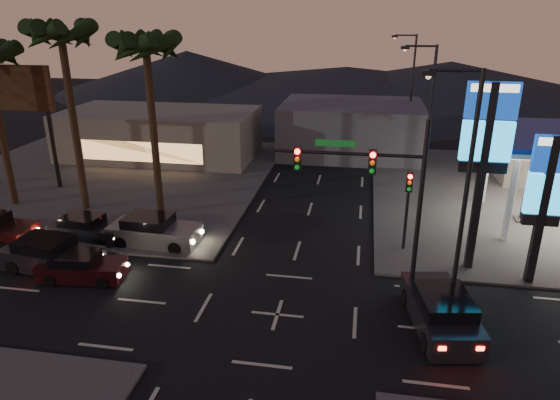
% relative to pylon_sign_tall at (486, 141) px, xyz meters
% --- Properties ---
extents(ground, '(140.00, 140.00, 0.00)m').
position_rel_pylon_sign_tall_xyz_m(ground, '(-8.50, -5.50, -6.39)').
color(ground, black).
rests_on(ground, ground).
extents(corner_lot_ne, '(24.00, 24.00, 0.12)m').
position_rel_pylon_sign_tall_xyz_m(corner_lot_ne, '(7.50, 10.50, -6.33)').
color(corner_lot_ne, '#47443F').
rests_on(corner_lot_ne, ground).
extents(corner_lot_nw, '(24.00, 24.00, 0.12)m').
position_rel_pylon_sign_tall_xyz_m(corner_lot_nw, '(-24.50, 10.50, -6.33)').
color(corner_lot_nw, '#47443F').
rests_on(corner_lot_nw, ground).
extents(pylon_sign_tall, '(2.20, 0.35, 9.00)m').
position_rel_pylon_sign_tall_xyz_m(pylon_sign_tall, '(0.00, 0.00, 0.00)').
color(pylon_sign_tall, black).
rests_on(pylon_sign_tall, ground).
extents(pylon_sign_short, '(1.60, 0.35, 7.00)m').
position_rel_pylon_sign_tall_xyz_m(pylon_sign_short, '(2.50, -1.00, -1.74)').
color(pylon_sign_short, black).
rests_on(pylon_sign_short, ground).
extents(traffic_signal_mast, '(6.10, 0.39, 8.00)m').
position_rel_pylon_sign_tall_xyz_m(traffic_signal_mast, '(-4.74, -3.51, -1.17)').
color(traffic_signal_mast, black).
rests_on(traffic_signal_mast, ground).
extents(pedestal_signal, '(0.32, 0.39, 4.30)m').
position_rel_pylon_sign_tall_xyz_m(pedestal_signal, '(-3.00, 1.48, -3.47)').
color(pedestal_signal, black).
rests_on(pedestal_signal, ground).
extents(streetlight_near, '(2.14, 0.25, 10.00)m').
position_rel_pylon_sign_tall_xyz_m(streetlight_near, '(-1.71, -4.50, -0.68)').
color(streetlight_near, black).
rests_on(streetlight_near, ground).
extents(streetlight_mid, '(2.14, 0.25, 10.00)m').
position_rel_pylon_sign_tall_xyz_m(streetlight_mid, '(-1.71, 8.50, -0.68)').
color(streetlight_mid, black).
rests_on(streetlight_mid, ground).
extents(streetlight_far, '(2.14, 0.25, 10.00)m').
position_rel_pylon_sign_tall_xyz_m(streetlight_far, '(-1.71, 22.50, -0.68)').
color(streetlight_far, black).
rests_on(streetlight_far, ground).
extents(palm_a, '(4.41, 4.41, 10.86)m').
position_rel_pylon_sign_tall_xyz_m(palm_a, '(-17.50, 4.00, 3.03)').
color(palm_a, black).
rests_on(palm_a, ground).
extents(palm_b, '(4.41, 4.41, 11.46)m').
position_rel_pylon_sign_tall_xyz_m(palm_b, '(-22.50, 4.00, 3.58)').
color(palm_b, black).
rests_on(palm_b, ground).
extents(billboard, '(6.00, 0.30, 8.50)m').
position_rel_pylon_sign_tall_xyz_m(billboard, '(-29.00, 7.50, -0.06)').
color(billboard, black).
rests_on(billboard, ground).
extents(building_far_west, '(16.00, 8.00, 4.00)m').
position_rel_pylon_sign_tall_xyz_m(building_far_west, '(-22.50, 16.50, -4.39)').
color(building_far_west, '#726B5B').
rests_on(building_far_west, ground).
extents(building_far_mid, '(12.00, 9.00, 4.40)m').
position_rel_pylon_sign_tall_xyz_m(building_far_mid, '(-6.50, 20.50, -4.19)').
color(building_far_mid, '#4C4C51').
rests_on(building_far_mid, ground).
extents(hill_left, '(40.00, 40.00, 6.00)m').
position_rel_pylon_sign_tall_xyz_m(hill_left, '(-33.50, 54.50, -3.39)').
color(hill_left, black).
rests_on(hill_left, ground).
extents(hill_right, '(50.00, 50.00, 5.00)m').
position_rel_pylon_sign_tall_xyz_m(hill_right, '(6.50, 54.50, -3.89)').
color(hill_right, black).
rests_on(hill_right, ground).
extents(hill_center, '(60.00, 60.00, 4.00)m').
position_rel_pylon_sign_tall_xyz_m(hill_center, '(-8.50, 54.50, -4.39)').
color(hill_center, black).
rests_on(hill_center, ground).
extents(car_lane_a_front, '(5.06, 2.49, 1.60)m').
position_rel_pylon_sign_tall_xyz_m(car_lane_a_front, '(-20.04, -3.46, -5.65)').
color(car_lane_a_front, black).
rests_on(car_lane_a_front, ground).
extents(car_lane_a_mid, '(4.12, 2.01, 1.30)m').
position_rel_pylon_sign_tall_xyz_m(car_lane_a_mid, '(-18.07, -4.11, -5.79)').
color(car_lane_a_mid, black).
rests_on(car_lane_a_mid, ground).
extents(car_lane_b_front, '(5.02, 2.28, 1.61)m').
position_rel_pylon_sign_tall_xyz_m(car_lane_b_front, '(-16.23, 0.02, -5.65)').
color(car_lane_b_front, '#5C5D5F').
rests_on(car_lane_b_front, ground).
extents(car_lane_b_mid, '(4.33, 2.14, 1.37)m').
position_rel_pylon_sign_tall_xyz_m(car_lane_b_mid, '(-20.10, -0.04, -5.76)').
color(car_lane_b_mid, black).
rests_on(car_lane_b_mid, ground).
extents(suv_station, '(2.83, 5.16, 1.64)m').
position_rel_pylon_sign_tall_xyz_m(suv_station, '(-1.99, -5.26, -5.63)').
color(suv_station, black).
rests_on(suv_station, ground).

